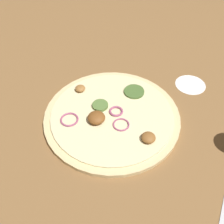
% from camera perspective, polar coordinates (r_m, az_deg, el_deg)
% --- Properties ---
extents(ground_plane, '(3.00, 3.00, 0.00)m').
position_cam_1_polar(ground_plane, '(0.61, -0.00, -1.29)').
color(ground_plane, brown).
extents(pizza, '(0.32, 0.32, 0.03)m').
position_cam_1_polar(pizza, '(0.61, -0.04, -0.82)').
color(pizza, beige).
rests_on(pizza, ground_plane).
extents(flour_patch, '(0.08, 0.08, 0.00)m').
position_cam_1_polar(flour_patch, '(0.73, 16.69, 5.74)').
color(flour_patch, white).
rests_on(flour_patch, ground_plane).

